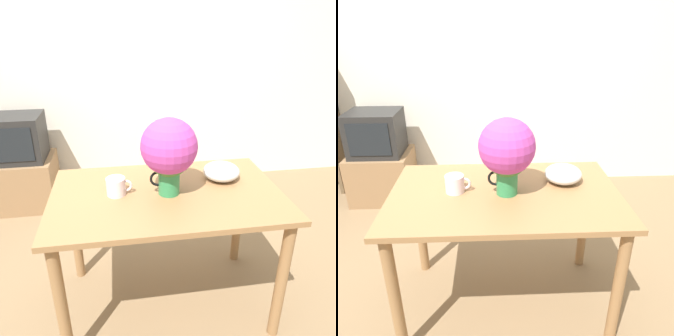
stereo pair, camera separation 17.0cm
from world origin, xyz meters
The scene contains 8 objects.
ground_plane centered at (0.00, 0.00, 0.00)m, with size 12.00×12.00×0.00m, color #7F6647.
wall_back centered at (0.00, 1.73, 1.30)m, with size 8.00×0.05×2.60m.
table centered at (0.23, -0.04, 0.66)m, with size 1.24×0.77×0.78m.
flower_vase centered at (0.24, -0.05, 1.03)m, with size 0.29×0.29×0.41m.
coffee_mug centered at (-0.03, -0.02, 0.83)m, with size 0.14×0.10×0.10m.
white_bowl centered at (0.57, 0.07, 0.83)m, with size 0.21×0.21×0.10m.
tv_stand centered at (-0.91, 1.36, 0.24)m, with size 0.57×0.49×0.47m.
tv_set centered at (-0.91, 1.36, 0.68)m, with size 0.47×0.41×0.41m.
Camera 1 is at (-0.01, -1.58, 1.64)m, focal length 35.00 mm.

